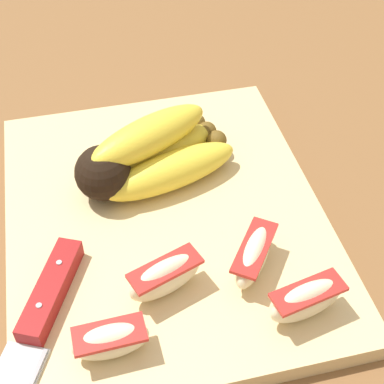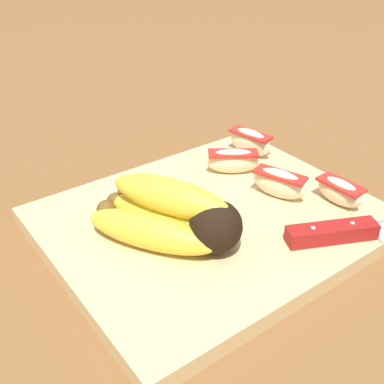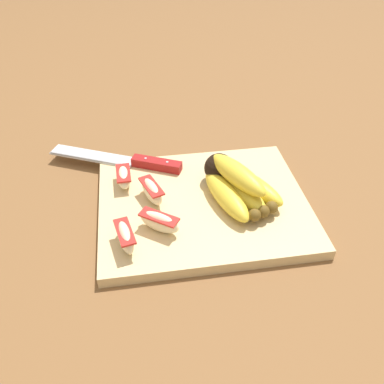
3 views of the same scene
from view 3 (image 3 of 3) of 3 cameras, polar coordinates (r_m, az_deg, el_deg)
The scene contains 8 objects.
ground_plane at distance 0.75m, azimuth 1.71°, elevation -3.05°, with size 6.00×6.00×0.00m, color brown.
cutting_board at distance 0.75m, azimuth 1.46°, elevation -1.78°, with size 0.37×0.31×0.02m, color #DBBC84.
banana_bunch at distance 0.74m, azimuth 6.05°, elevation 1.08°, with size 0.14×0.17×0.07m.
chefs_knife at distance 0.84m, azimuth -7.98°, elevation 4.20°, with size 0.27×0.15×0.02m.
apple_wedge_near at distance 0.78m, azimuth -9.34°, elevation 2.05°, with size 0.03×0.06×0.03m.
apple_wedge_middle at distance 0.66m, azimuth -9.14°, elevation -6.09°, with size 0.04×0.07×0.04m.
apple_wedge_far at distance 0.68m, azimuth -4.51°, elevation -4.09°, with size 0.07×0.06×0.04m.
apple_wedge_extra at distance 0.74m, azimuth -5.54°, elevation 0.12°, with size 0.04×0.07×0.04m.
Camera 3 is at (-0.11, -0.54, 0.50)m, focal length 38.88 mm.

